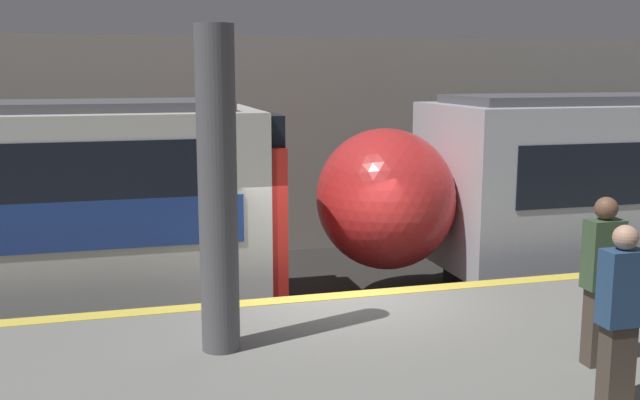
% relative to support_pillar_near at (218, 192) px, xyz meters
% --- Properties ---
extents(ground_plane, '(120.00, 120.00, 0.00)m').
position_rel_support_pillar_near_xyz_m(ground_plane, '(1.96, 1.71, -2.89)').
color(ground_plane, '#282623').
extents(station_rear_barrier, '(50.00, 0.15, 4.94)m').
position_rel_support_pillar_near_xyz_m(station_rear_barrier, '(1.96, 8.73, -0.42)').
color(station_rear_barrier, '#9E998E').
rests_on(station_rear_barrier, ground).
extents(support_pillar_near, '(0.43, 0.43, 3.61)m').
position_rel_support_pillar_near_xyz_m(support_pillar_near, '(0.00, 0.00, 0.00)').
color(support_pillar_near, '#56565B').
rests_on(support_pillar_near, platform).
extents(person_waiting, '(0.38, 0.24, 1.75)m').
position_rel_support_pillar_near_xyz_m(person_waiting, '(3.34, -2.47, -0.87)').
color(person_waiting, '#473D33').
rests_on(person_waiting, platform).
extents(person_walking, '(0.38, 0.24, 1.83)m').
position_rel_support_pillar_near_xyz_m(person_walking, '(3.82, -1.52, -0.83)').
color(person_walking, '#473D33').
rests_on(person_walking, platform).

